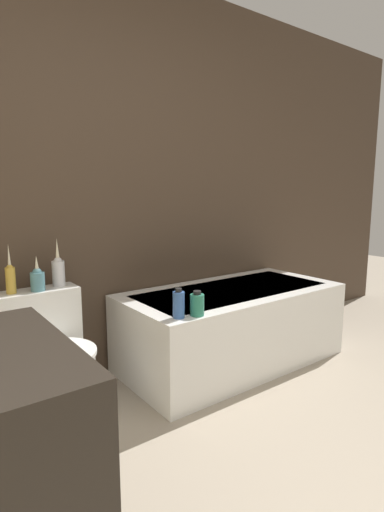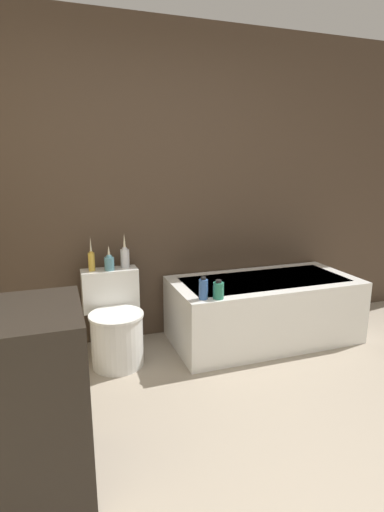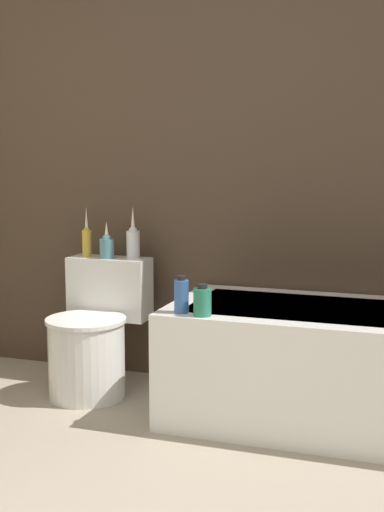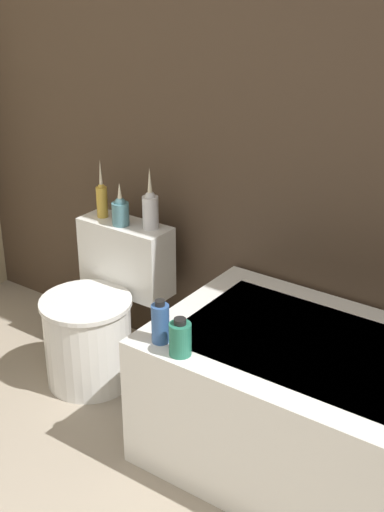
% 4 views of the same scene
% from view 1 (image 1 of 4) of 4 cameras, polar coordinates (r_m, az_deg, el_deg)
% --- Properties ---
extents(wall_back_tiled, '(6.40, 0.06, 2.60)m').
position_cam_1_polar(wall_back_tiled, '(2.71, -11.83, 10.82)').
color(wall_back_tiled, '#423326').
rests_on(wall_back_tiled, ground_plane).
extents(bathtub, '(1.57, 0.77, 0.54)m').
position_cam_1_polar(bathtub, '(2.90, 5.70, -9.79)').
color(bathtub, white).
rests_on(bathtub, ground).
extents(toilet, '(0.44, 0.57, 0.68)m').
position_cam_1_polar(toilet, '(2.32, -19.31, -14.79)').
color(toilet, white).
rests_on(toilet, ground).
extents(vase_gold, '(0.05, 0.05, 0.27)m').
position_cam_1_polar(vase_gold, '(2.33, -24.51, -2.77)').
color(vase_gold, gold).
rests_on(vase_gold, toilet).
extents(vase_silver, '(0.08, 0.08, 0.20)m').
position_cam_1_polar(vase_silver, '(2.34, -21.20, -3.04)').
color(vase_silver, teal).
rests_on(vase_silver, toilet).
extents(vase_bronze, '(0.07, 0.07, 0.28)m').
position_cam_1_polar(vase_bronze, '(2.42, -18.56, -1.90)').
color(vase_bronze, silver).
rests_on(vase_bronze, toilet).
extents(shampoo_bottle_tall, '(0.06, 0.06, 0.17)m').
position_cam_1_polar(shampoo_bottle_tall, '(2.18, -1.92, -6.92)').
color(shampoo_bottle_tall, '#335999').
rests_on(shampoo_bottle_tall, bathtub).
extents(shampoo_bottle_short, '(0.08, 0.08, 0.14)m').
position_cam_1_polar(shampoo_bottle_short, '(2.23, 0.74, -6.93)').
color(shampoo_bottle_short, '#267259').
rests_on(shampoo_bottle_short, bathtub).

